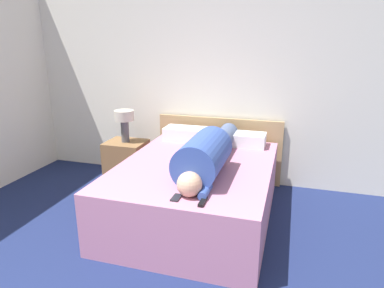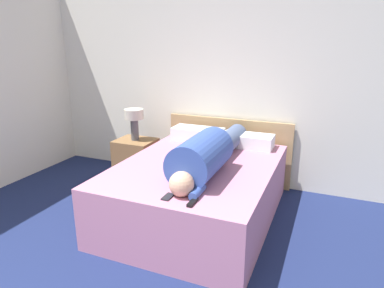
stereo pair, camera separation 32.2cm
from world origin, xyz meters
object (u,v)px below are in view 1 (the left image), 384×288
object	(u,v)px
bed	(196,191)
pillow_second	(240,139)
nightstand	(127,163)
person_lying	(208,153)
tv_remote	(203,202)
table_lamp	(124,120)
cell_phone	(176,198)
pillow_near_headboard	(190,134)

from	to	relation	value
bed	pillow_second	xyz separation A→B (m)	(0.32, 0.77, 0.37)
bed	nightstand	size ratio (longest dim) A/B	3.39
person_lying	tv_remote	bearing A→B (deg)	-79.29
table_lamp	cell_phone	xyz separation A→B (m)	(1.14, -1.35, -0.26)
bed	table_lamp	size ratio (longest dim) A/B	4.96
pillow_near_headboard	pillow_second	bearing A→B (deg)	0.00
tv_remote	bed	bearing A→B (deg)	109.30
person_lying	cell_phone	distance (m)	0.70
nightstand	person_lying	xyz separation A→B (m)	(1.22, -0.67, 0.47)
cell_phone	bed	bearing A→B (deg)	94.87
nightstand	pillow_second	bearing A→B (deg)	8.85
bed	nightstand	xyz separation A→B (m)	(-1.07, 0.55, -0.01)
tv_remote	nightstand	bearing A→B (deg)	134.67
pillow_near_headboard	pillow_second	distance (m)	0.62
pillow_near_headboard	pillow_second	world-z (taller)	pillow_near_headboard
pillow_second	person_lying	bearing A→B (deg)	-100.39
person_lying	tv_remote	world-z (taller)	person_lying
pillow_near_headboard	table_lamp	bearing A→B (deg)	-164.24
table_lamp	person_lying	world-z (taller)	person_lying
nightstand	pillow_near_headboard	xyz separation A→B (m)	(0.77, 0.22, 0.38)
nightstand	person_lying	bearing A→B (deg)	-28.74
table_lamp	cell_phone	world-z (taller)	table_lamp
person_lying	tv_remote	xyz separation A→B (m)	(0.13, -0.70, -0.15)
table_lamp	person_lying	xyz separation A→B (m)	(1.22, -0.67, -0.10)
table_lamp	pillow_second	world-z (taller)	table_lamp
pillow_near_headboard	cell_phone	size ratio (longest dim) A/B	4.74
nightstand	pillow_near_headboard	bearing A→B (deg)	15.76
pillow_near_headboard	tv_remote	world-z (taller)	pillow_near_headboard
bed	table_lamp	world-z (taller)	table_lamp
person_lying	pillow_near_headboard	world-z (taller)	person_lying
bed	pillow_near_headboard	distance (m)	0.91
pillow_second	tv_remote	size ratio (longest dim) A/B	3.90
bed	tv_remote	world-z (taller)	tv_remote
table_lamp	cell_phone	distance (m)	1.78
pillow_near_headboard	tv_remote	xyz separation A→B (m)	(0.59, -1.59, -0.07)
nightstand	cell_phone	world-z (taller)	cell_phone
nightstand	bed	bearing A→B (deg)	-27.20
tv_remote	pillow_near_headboard	bearing A→B (deg)	110.41
pillow_second	nightstand	bearing A→B (deg)	-171.15
table_lamp	pillow_second	distance (m)	1.42
bed	pillow_second	world-z (taller)	pillow_second
table_lamp	cell_phone	size ratio (longest dim) A/B	3.03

